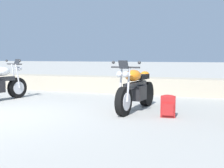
# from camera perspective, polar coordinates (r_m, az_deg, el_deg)

# --- Properties ---
(stone_wall) EXTENTS (36.00, 0.80, 0.55)m
(stone_wall) POSITION_cam_1_polar(r_m,az_deg,el_deg) (10.73, -5.29, 0.10)
(stone_wall) COLOR #A89E89
(stone_wall) RESTS_ON ground
(motorcycle_orange_centre) EXTENTS (0.67, 2.06, 1.18)m
(motorcycle_orange_centre) POSITION_cam_1_polar(r_m,az_deg,el_deg) (6.84, 4.61, -1.14)
(motorcycle_orange_centre) COLOR black
(motorcycle_orange_centre) RESTS_ON ground
(rider_backpack) EXTENTS (0.32, 0.28, 0.47)m
(rider_backpack) POSITION_cam_1_polar(r_m,az_deg,el_deg) (6.22, 10.81, -4.13)
(rider_backpack) COLOR #A31E1E
(rider_backpack) RESTS_ON ground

